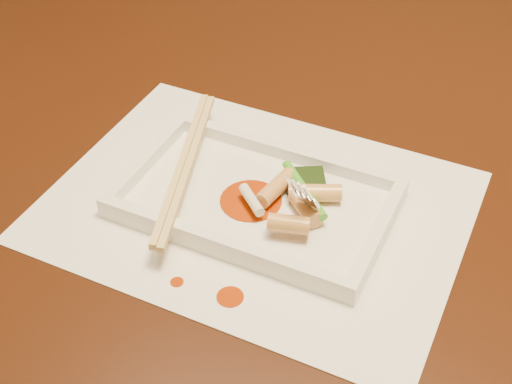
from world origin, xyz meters
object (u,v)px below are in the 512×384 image
at_px(fork, 335,149).
at_px(placemat, 256,206).
at_px(chopstick_a, 182,163).
at_px(plate_base, 256,203).
at_px(table, 236,178).

bearing_deg(fork, placemat, -165.58).
bearing_deg(chopstick_a, plate_base, 0.00).
bearing_deg(table, fork, -36.00).
height_order(table, chopstick_a, chopstick_a).
bearing_deg(placemat, fork, 14.42).
xyz_separation_m(placemat, chopstick_a, (-0.08, 0.00, 0.03)).
distance_m(plate_base, chopstick_a, 0.08).
bearing_deg(chopstick_a, table, 94.43).
relative_size(table, plate_base, 5.38).
bearing_deg(plate_base, fork, 14.42).
bearing_deg(fork, plate_base, -165.58).
relative_size(placemat, plate_base, 1.54).
relative_size(plate_base, fork, 1.86).
xyz_separation_m(plate_base, fork, (0.07, 0.02, 0.08)).
distance_m(table, placemat, 0.19).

